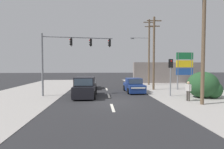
# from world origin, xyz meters

# --- Properties ---
(ground_plane) EXTENTS (140.00, 140.00, 0.00)m
(ground_plane) POSITION_xyz_m (0.00, 0.00, 0.00)
(ground_plane) COLOR #28282B
(lane_dash_near) EXTENTS (0.20, 2.40, 0.01)m
(lane_dash_near) POSITION_xyz_m (0.00, -2.00, 0.00)
(lane_dash_near) COLOR silver
(lane_dash_near) RESTS_ON ground
(lane_dash_mid) EXTENTS (0.20, 2.40, 0.01)m
(lane_dash_mid) POSITION_xyz_m (0.00, 3.00, 0.00)
(lane_dash_mid) COLOR silver
(lane_dash_mid) RESTS_ON ground
(lane_dash_far) EXTENTS (0.20, 2.40, 0.01)m
(lane_dash_far) POSITION_xyz_m (0.00, 8.00, 0.00)
(lane_dash_far) COLOR silver
(lane_dash_far) RESTS_ON ground
(kerb_right_verge) EXTENTS (10.00, 44.00, 0.02)m
(kerb_right_verge) POSITION_xyz_m (9.00, 2.00, 0.01)
(kerb_right_verge) COLOR #A39E99
(kerb_right_verge) RESTS_ON ground
(kerb_left_verge) EXTENTS (8.00, 40.00, 0.02)m
(kerb_left_verge) POSITION_xyz_m (-8.50, 4.00, 0.01)
(kerb_left_verge) COLOR #A39E99
(kerb_left_verge) RESTS_ON ground
(utility_pole_foreground_right) EXTENTS (3.77, 0.64, 10.83)m
(utility_pole_foreground_right) POSITION_xyz_m (6.61, -1.54, 5.79)
(utility_pole_foreground_right) COLOR brown
(utility_pole_foreground_right) RESTS_ON ground
(utility_pole_midground_right) EXTENTS (1.80, 0.26, 8.85)m
(utility_pole_midground_right) POSITION_xyz_m (5.72, 7.02, 4.66)
(utility_pole_midground_right) COLOR brown
(utility_pole_midground_right) RESTS_ON ground
(utility_pole_background_right) EXTENTS (3.78, 0.38, 10.11)m
(utility_pole_background_right) POSITION_xyz_m (6.64, 12.76, 5.42)
(utility_pole_background_right) COLOR brown
(utility_pole_background_right) RESTS_ON ground
(traffic_signal_mast) EXTENTS (6.85, 1.03, 6.00)m
(traffic_signal_mast) POSITION_xyz_m (-3.97, 3.45, 4.35)
(traffic_signal_mast) COLOR slate
(traffic_signal_mast) RESTS_ON ground
(pedestal_signal_right_kerb) EXTENTS (0.44, 0.29, 3.56)m
(pedestal_signal_right_kerb) POSITION_xyz_m (5.89, 2.28, 2.42)
(pedestal_signal_right_kerb) COLOR slate
(pedestal_signal_right_kerb) RESTS_ON ground
(shopping_plaza_sign) EXTENTS (2.10, 0.16, 4.60)m
(shopping_plaza_sign) POSITION_xyz_m (9.51, 6.79, 2.98)
(shopping_plaza_sign) COLOR slate
(shopping_plaza_sign) RESTS_ON ground
(roadside_bush) EXTENTS (2.90, 2.49, 2.39)m
(roadside_bush) POSITION_xyz_m (8.61, 1.22, 1.12)
(roadside_bush) COLOR #234C28
(roadside_bush) RESTS_ON ground
(shopfront_wall_far) EXTENTS (12.00, 1.00, 3.60)m
(shopfront_wall_far) POSITION_xyz_m (11.00, 16.00, 1.80)
(shopfront_wall_far) COLOR gray
(shopfront_wall_far) RESTS_ON ground
(sedan_crossing_left) EXTENTS (1.98, 4.28, 1.56)m
(sedan_crossing_left) POSITION_xyz_m (-2.27, 8.95, 0.70)
(sedan_crossing_left) COLOR slate
(sedan_crossing_left) RESTS_ON ground
(suv_receding_far) EXTENTS (2.12, 4.57, 1.90)m
(suv_receding_far) POSITION_xyz_m (-2.24, 2.52, 0.88)
(suv_receding_far) COLOR black
(suv_receding_far) RESTS_ON ground
(sedan_oncoming_near) EXTENTS (1.96, 4.27, 1.56)m
(sedan_oncoming_near) POSITION_xyz_m (2.91, 5.25, 0.70)
(sedan_oncoming_near) COLOR navy
(sedan_oncoming_near) RESTS_ON ground
(pedestrian_at_kerb) EXTENTS (0.35, 0.51, 1.63)m
(pedestrian_at_kerb) POSITION_xyz_m (6.37, -0.16, 0.93)
(pedestrian_at_kerb) COLOR #47423D
(pedestrian_at_kerb) RESTS_ON ground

